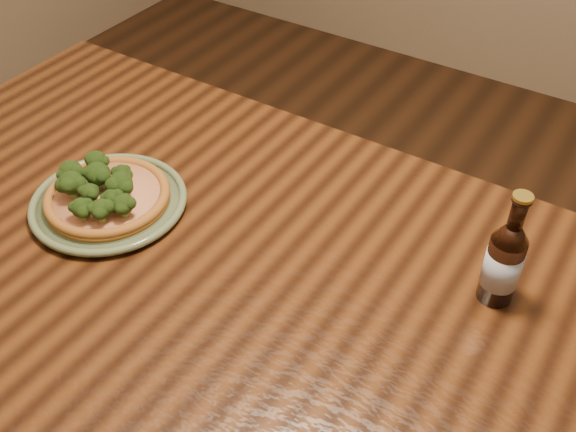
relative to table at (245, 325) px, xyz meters
The scene contains 4 objects.
table is the anchor object (origin of this frame).
plate 0.32m from the table, behind, with size 0.27×0.27×0.02m.
pizza 0.33m from the table, behind, with size 0.22×0.22×0.07m.
beer_bottle 0.42m from the table, 29.46° to the left, with size 0.05×0.05×0.20m.
Camera 1 is at (0.44, -0.46, 1.51)m, focal length 42.00 mm.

